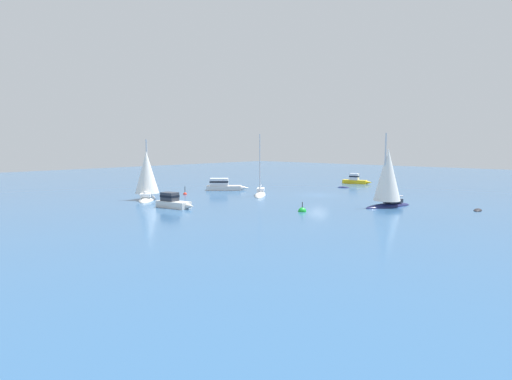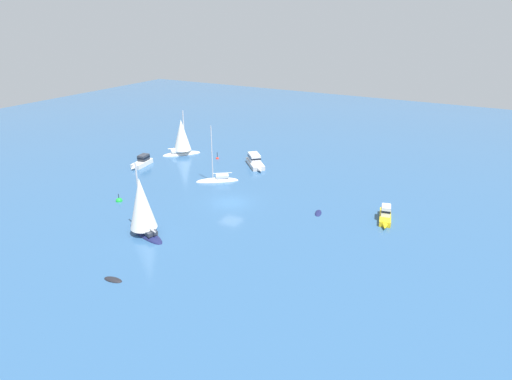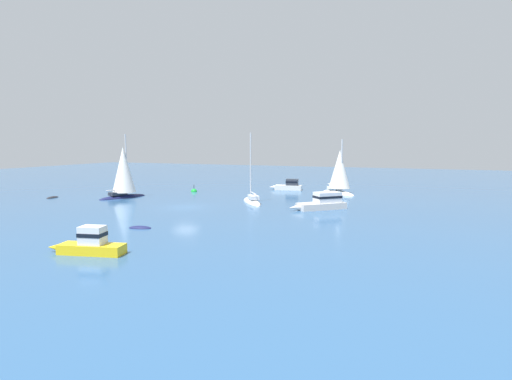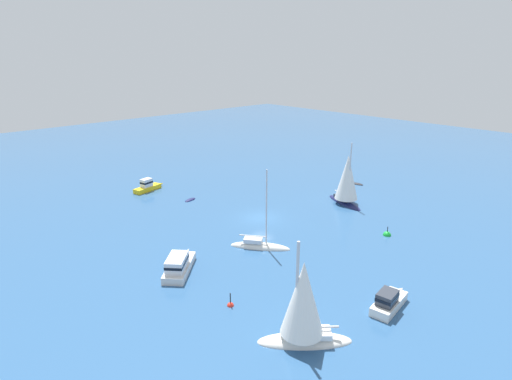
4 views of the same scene
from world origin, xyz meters
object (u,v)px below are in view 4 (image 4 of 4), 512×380
(powerboat, at_px, (179,265))
(channel_buoy, at_px, (230,305))
(dinghy, at_px, (190,200))
(sailboat_1, at_px, (304,308))
(skiff, at_px, (357,184))
(launch_1, at_px, (389,301))
(sailboat, at_px, (347,181))
(ketch, at_px, (260,246))
(mooring_buoy, at_px, (387,235))
(launch, at_px, (148,186))

(powerboat, xyz_separation_m, channel_buoy, (6.96, -0.02, -0.69))
(dinghy, bearing_deg, sailboat_1, 54.77)
(skiff, bearing_deg, launch_1, 121.13)
(powerboat, bearing_deg, sailboat, -41.88)
(ketch, relative_size, sailboat_1, 1.09)
(dinghy, relative_size, sailboat_1, 0.26)
(skiff, height_order, channel_buoy, channel_buoy)
(dinghy, xyz_separation_m, skiff, (10.78, 21.53, 0.00))
(dinghy, xyz_separation_m, powerboat, (14.77, -11.33, 0.71))
(ketch, relative_size, launch_1, 1.74)
(ketch, xyz_separation_m, sailboat, (-1.71, 16.51, 2.82))
(sailboat_1, xyz_separation_m, mooring_buoy, (-5.05, 19.24, -2.60))
(ketch, xyz_separation_m, mooring_buoy, (6.97, 11.65, -0.12))
(sailboat_1, relative_size, powerboat, 1.44)
(launch, distance_m, mooring_buoy, 32.14)
(launch_1, height_order, sailboat_1, sailboat_1)
(skiff, height_order, sailboat_1, sailboat_1)
(dinghy, xyz_separation_m, channel_buoy, (21.73, -11.35, 0.02))
(dinghy, bearing_deg, launch_1, 69.72)
(launch, xyz_separation_m, launch_1, (37.25, -1.03, -0.00))
(powerboat, bearing_deg, channel_buoy, -132.94)
(ketch, height_order, sailboat_1, ketch)
(ketch, xyz_separation_m, sailboat_1, (12.02, -7.60, 2.48))
(launch_1, distance_m, mooring_buoy, 13.56)
(skiff, relative_size, launch_1, 0.39)
(channel_buoy, bearing_deg, dinghy, 152.41)
(mooring_buoy, bearing_deg, sailboat, 150.74)
(sailboat, relative_size, channel_buoy, 6.17)
(ketch, bearing_deg, launch, 141.01)
(skiff, relative_size, launch, 0.38)
(skiff, relative_size, powerboat, 0.36)
(sailboat_1, height_order, powerboat, sailboat_1)
(sailboat_1, xyz_separation_m, channel_buoy, (-6.38, -0.80, -2.58))
(ketch, relative_size, powerboat, 1.57)
(ketch, height_order, sailboat, ketch)
(ketch, bearing_deg, channel_buoy, -92.57)
(ketch, bearing_deg, dinghy, 133.14)
(launch_1, height_order, powerboat, powerboat)
(launch_1, height_order, mooring_buoy, launch_1)
(skiff, xyz_separation_m, mooring_buoy, (12.27, -12.84, 0.00))
(sailboat, height_order, mooring_buoy, sailboat)
(sailboat, relative_size, powerboat, 1.53)
(launch_1, bearing_deg, sailboat, 35.06)
(launch, height_order, launch_1, launch)
(ketch, distance_m, launch_1, 13.90)
(dinghy, bearing_deg, powerboat, 37.85)
(skiff, bearing_deg, mooring_buoy, 126.75)
(channel_buoy, bearing_deg, skiff, 108.40)
(sailboat_1, xyz_separation_m, powerboat, (-13.34, -0.78, -1.90))
(skiff, bearing_deg, launch, 45.44)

